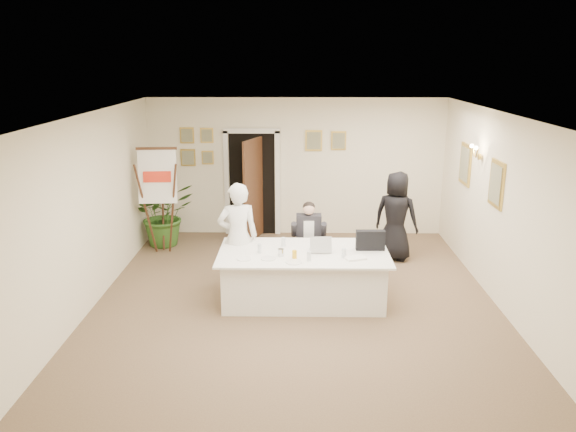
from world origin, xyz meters
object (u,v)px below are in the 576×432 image
(standing_woman, at_px, (396,216))
(flip_chart, at_px, (160,206))
(conference_table, at_px, (303,276))
(oj_glass, at_px, (294,255))
(standing_man, at_px, (238,237))
(potted_palm, at_px, (164,214))
(steel_jug, at_px, (281,253))
(paper_stack, at_px, (355,258))
(seated_man, at_px, (309,240))
(laptop, at_px, (321,242))
(laptop_bag, at_px, (370,240))

(standing_woman, bearing_deg, flip_chart, 22.77)
(conference_table, height_order, oj_glass, oj_glass)
(standing_man, height_order, potted_palm, standing_man)
(standing_man, bearing_deg, steel_jug, 125.93)
(standing_woman, distance_m, paper_stack, 2.33)
(seated_man, distance_m, laptop, 0.94)
(flip_chart, height_order, steel_jug, flip_chart)
(laptop, xyz_separation_m, paper_stack, (0.49, -0.33, -0.12))
(standing_woman, bearing_deg, laptop_bag, 94.79)
(conference_table, height_order, potted_palm, potted_palm)
(potted_palm, bearing_deg, standing_woman, -9.76)
(seated_man, xyz_separation_m, laptop_bag, (0.91, -0.82, 0.27))
(conference_table, height_order, seated_man, seated_man)
(laptop, bearing_deg, flip_chart, 140.79)
(flip_chart, bearing_deg, potted_palm, 96.60)
(standing_woman, relative_size, steel_jug, 14.78)
(paper_stack, relative_size, steel_jug, 2.63)
(standing_man, bearing_deg, paper_stack, 145.52)
(steel_jug, bearing_deg, potted_palm, 130.15)
(conference_table, relative_size, oj_glass, 19.44)
(seated_man, bearing_deg, potted_palm, 155.84)
(conference_table, bearing_deg, steel_jug, -149.39)
(laptop, bearing_deg, standing_man, 160.64)
(standing_man, xyz_separation_m, laptop, (1.27, -0.36, 0.05))
(standing_woman, distance_m, steel_jug, 2.87)
(standing_man, distance_m, paper_stack, 1.89)
(laptop, relative_size, laptop_bag, 0.80)
(laptop_bag, bearing_deg, potted_palm, 145.24)
(seated_man, bearing_deg, standing_man, -147.86)
(seated_man, xyz_separation_m, steel_jug, (-0.43, -1.12, 0.17))
(laptop, height_order, oj_glass, laptop)
(standing_woman, xyz_separation_m, oj_glass, (-1.82, -2.16, 0.03))
(potted_palm, bearing_deg, seated_man, -30.91)
(standing_woman, xyz_separation_m, steel_jug, (-2.02, -2.04, 0.02))
(laptop, distance_m, steel_jug, 0.64)
(laptop_bag, relative_size, steel_jug, 3.92)
(paper_stack, xyz_separation_m, oj_glass, (-0.87, -0.03, 0.05))
(seated_man, xyz_separation_m, standing_woman, (1.59, 0.91, 0.16))
(flip_chart, xyz_separation_m, steel_jug, (2.30, -2.30, -0.08))
(seated_man, relative_size, standing_man, 0.76)
(standing_man, distance_m, standing_woman, 3.06)
(potted_palm, xyz_separation_m, paper_stack, (3.42, -2.88, 0.17))
(potted_palm, bearing_deg, oj_glass, -48.78)
(standing_man, xyz_separation_m, potted_palm, (-1.67, 2.19, -0.25))
(potted_palm, height_order, oj_glass, potted_palm)
(seated_man, relative_size, laptop, 3.79)
(standing_man, height_order, paper_stack, standing_man)
(potted_palm, relative_size, steel_jug, 11.24)
(potted_palm, xyz_separation_m, laptop_bag, (3.68, -2.49, 0.31))
(seated_man, height_order, standing_man, standing_man)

